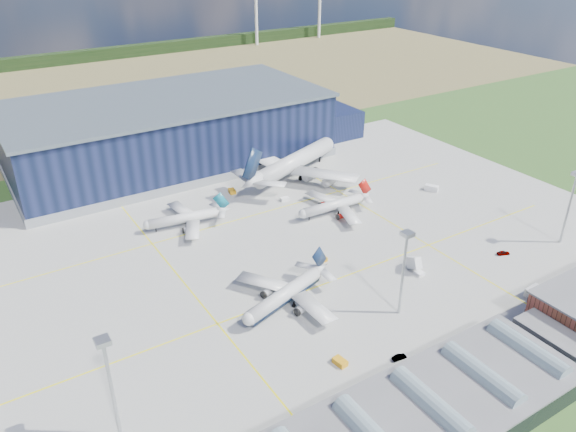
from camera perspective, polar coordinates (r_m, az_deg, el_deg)
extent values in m
plane|color=#2E4F1D|center=(157.71, 1.10, -5.37)|extent=(600.00, 600.00, 0.00)
cube|color=gray|center=(164.84, -0.80, -3.76)|extent=(220.00, 160.00, 0.06)
cube|color=#FFF50D|center=(150.85, 3.20, -7.09)|extent=(180.00, 0.40, 0.02)
cube|color=#FFF50D|center=(183.86, -4.88, -0.30)|extent=(180.00, 0.40, 0.02)
cube|color=#FFF50D|center=(153.89, -10.44, -6.79)|extent=(0.40, 120.00, 0.02)
cube|color=#FFF50D|center=(186.05, 9.76, -0.27)|extent=(0.40, 120.00, 0.02)
cube|color=olive|center=(348.99, -19.55, 11.83)|extent=(600.00, 220.00, 0.01)
cube|color=black|center=(424.70, -22.44, 14.52)|extent=(600.00, 8.00, 8.00)
cube|color=black|center=(229.91, -12.09, 8.40)|extent=(120.00, 60.00, 25.00)
cube|color=gray|center=(233.62, -11.83, 5.88)|extent=(121.00, 61.00, 3.20)
cube|color=slate|center=(226.10, -12.42, 11.50)|extent=(122.00, 62.00, 1.20)
cube|color=black|center=(259.88, 3.57, 9.67)|extent=(24.00, 30.00, 12.00)
cube|color=black|center=(115.64, 14.08, -19.24)|extent=(65.00, 22.00, 6.00)
cube|color=#5E5E62|center=(113.37, 14.27, -18.12)|extent=(66.00, 23.00, 0.50)
cube|color=#5E5E62|center=(141.49, 25.82, -11.50)|extent=(10.00, 18.00, 6.00)
cylinder|color=#7F949D|center=(113.23, 14.28, -18.05)|extent=(4.40, 18.00, 4.40)
cylinder|color=#7F949D|center=(121.59, 19.09, -15.08)|extent=(4.40, 18.00, 4.40)
cylinder|color=#7F949D|center=(130.91, 23.14, -12.42)|extent=(4.40, 18.00, 4.40)
cylinder|color=#AAADB1|center=(110.54, -17.43, -16.62)|extent=(0.70, 0.70, 22.00)
cube|color=#AAADB1|center=(103.10, -18.34, -11.99)|extent=(2.60, 2.60, 1.00)
cylinder|color=#AAADB1|center=(137.66, 11.58, -5.96)|extent=(0.70, 0.70, 22.00)
cube|color=#AAADB1|center=(131.76, 12.04, -1.79)|extent=(2.60, 2.60, 1.00)
cylinder|color=#AAADB1|center=(184.33, 26.58, 0.55)|extent=(0.70, 0.70, 22.00)
cube|color=orange|center=(127.25, 5.31, -14.55)|extent=(2.40, 3.48, 1.35)
cube|color=orange|center=(161.38, 3.46, -4.30)|extent=(2.10, 3.09, 1.32)
cube|color=white|center=(208.88, 14.38, 2.76)|extent=(4.29, 5.16, 2.16)
cube|color=orange|center=(201.81, -5.70, 2.52)|extent=(2.63, 3.63, 1.45)
cube|color=white|center=(195.15, -0.34, 1.72)|extent=(3.17, 2.39, 1.25)
cube|color=white|center=(159.78, 23.68, -7.04)|extent=(5.04, 2.64, 2.36)
cube|color=white|center=(159.72, 12.63, -4.96)|extent=(3.18, 5.47, 3.29)
imported|color=#99999E|center=(175.26, 21.03, -3.52)|extent=(4.04, 2.81, 1.28)
imported|color=#99999E|center=(130.39, 11.24, -13.89)|extent=(3.56, 1.60, 1.13)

